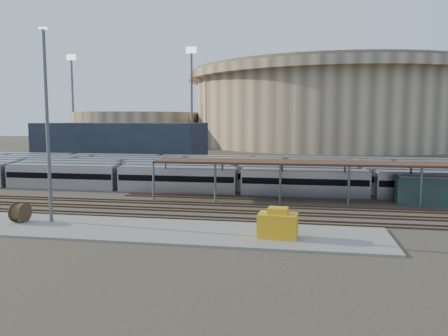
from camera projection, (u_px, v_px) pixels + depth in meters
name	position (u px, v px, depth m)	size (l,w,h in m)	color
ground	(209.00, 203.00, 56.94)	(420.00, 420.00, 0.00)	#383026
apron	(128.00, 229.00, 43.11)	(50.00, 9.00, 0.20)	gray
subway_trains	(236.00, 173.00, 74.72)	(129.45, 23.90, 3.60)	#A4A3A8
inspection_shed	(381.00, 165.00, 56.53)	(60.30, 6.00, 5.30)	#5B5A5F
empty_tracks	(200.00, 210.00, 52.04)	(170.00, 9.62, 0.18)	#4C3323
stadium	(333.00, 107.00, 187.89)	(124.00, 124.00, 32.50)	tan
secondary_arena	(137.00, 128.00, 193.74)	(56.00, 56.00, 14.00)	tan
service_building	(123.00, 142.00, 116.25)	(42.00, 20.00, 10.00)	#1E232D
floodlight_0	(192.00, 94.00, 167.50)	(4.00, 1.00, 38.40)	#5B5A5F
floodlight_1	(73.00, 97.00, 186.74)	(4.00, 1.00, 38.40)	#5B5A5F
floodlight_3	(256.00, 100.00, 213.02)	(4.00, 1.00, 38.40)	#5B5A5F
cable_reel_west	(20.00, 212.00, 45.62)	(2.03, 2.03, 1.13)	#513D20
yard_light_pole	(47.00, 126.00, 44.84)	(0.82, 0.36, 19.89)	#5B5A5F
yellow_equipment	(278.00, 225.00, 39.66)	(3.50, 2.18, 2.18)	gold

